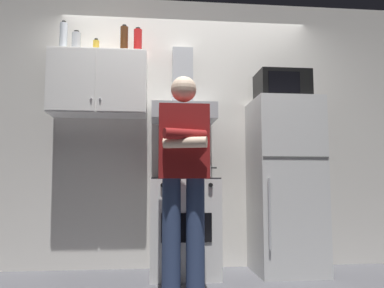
# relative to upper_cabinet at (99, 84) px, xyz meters

# --- Properties ---
(ground_plane) EXTENTS (7.00, 7.00, 0.00)m
(ground_plane) POSITION_rel_upper_cabinet_xyz_m (0.85, -0.37, -1.75)
(ground_plane) COLOR #4C4C51
(back_wall_tiled) EXTENTS (4.80, 0.10, 2.70)m
(back_wall_tiled) POSITION_rel_upper_cabinet_xyz_m (0.85, 0.23, -0.40)
(back_wall_tiled) COLOR silver
(back_wall_tiled) RESTS_ON ground_plane
(upper_cabinet) EXTENTS (0.90, 0.37, 0.60)m
(upper_cabinet) POSITION_rel_upper_cabinet_xyz_m (0.00, 0.00, 0.00)
(upper_cabinet) COLOR white
(stove_oven) EXTENTS (0.60, 0.62, 0.87)m
(stove_oven) POSITION_rel_upper_cabinet_xyz_m (0.80, -0.13, -1.32)
(stove_oven) COLOR white
(stove_oven) RESTS_ON ground_plane
(range_hood) EXTENTS (0.60, 0.44, 0.75)m
(range_hood) POSITION_rel_upper_cabinet_xyz_m (0.80, 0.00, -0.15)
(range_hood) COLOR #B7BABF
(refrigerator) EXTENTS (0.60, 0.62, 1.60)m
(refrigerator) POSITION_rel_upper_cabinet_xyz_m (1.75, -0.12, -0.95)
(refrigerator) COLOR silver
(refrigerator) RESTS_ON ground_plane
(microwave) EXTENTS (0.48, 0.37, 0.28)m
(microwave) POSITION_rel_upper_cabinet_xyz_m (1.75, -0.11, -0.01)
(microwave) COLOR black
(microwave) RESTS_ON refrigerator
(person_standing) EXTENTS (0.38, 0.33, 1.64)m
(person_standing) POSITION_rel_upper_cabinet_xyz_m (0.75, -0.73, -0.85)
(person_standing) COLOR navy
(person_standing) RESTS_ON ground_plane
(cooking_pot) EXTENTS (0.31, 0.21, 0.09)m
(cooking_pot) POSITION_rel_upper_cabinet_xyz_m (0.93, -0.24, -0.83)
(cooking_pot) COLOR #B7BABF
(cooking_pot) RESTS_ON stove_oven
(bottle_soda_red) EXTENTS (0.08, 0.08, 0.27)m
(bottle_soda_red) POSITION_rel_upper_cabinet_xyz_m (0.36, 0.00, 0.43)
(bottle_soda_red) COLOR red
(bottle_soda_red) RESTS_ON upper_cabinet
(bottle_spice_jar) EXTENTS (0.06, 0.06, 0.13)m
(bottle_spice_jar) POSITION_rel_upper_cabinet_xyz_m (-0.03, -0.03, 0.36)
(bottle_spice_jar) COLOR gold
(bottle_spice_jar) RESTS_ON upper_cabinet
(bottle_rum_dark) EXTENTS (0.07, 0.07, 0.29)m
(bottle_rum_dark) POSITION_rel_upper_cabinet_xyz_m (0.23, 0.01, 0.44)
(bottle_rum_dark) COLOR #47230F
(bottle_rum_dark) RESTS_ON upper_cabinet
(bottle_canister_steel) EXTENTS (0.08, 0.08, 0.23)m
(bottle_canister_steel) POSITION_rel_upper_cabinet_xyz_m (-0.23, 0.03, 0.41)
(bottle_canister_steel) COLOR #B2B5BA
(bottle_canister_steel) RESTS_ON upper_cabinet
(bottle_vodka_clear) EXTENTS (0.07, 0.07, 0.30)m
(bottle_vodka_clear) POSITION_rel_upper_cabinet_xyz_m (-0.34, -0.02, 0.44)
(bottle_vodka_clear) COLOR silver
(bottle_vodka_clear) RESTS_ON upper_cabinet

